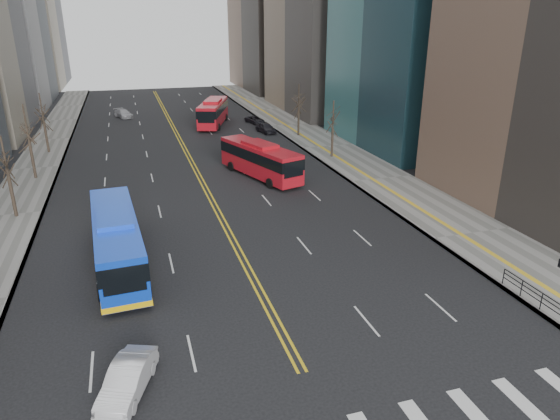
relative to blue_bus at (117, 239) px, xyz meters
The scene contains 12 objects.
sidewalk_right 36.74m from the blue_bus, 46.05° to the left, with size 7.00×130.00×0.15m, color slate.
sidewalk_left 27.82m from the blue_bus, 107.90° to the left, with size 5.00×130.00×0.15m, color slate.
centerline 37.33m from the blue_bus, 77.66° to the left, with size 0.55×100.00×0.01m.
pedestrian_railing 25.60m from the blue_bus, 29.47° to the right, with size 0.06×6.06×1.02m.
street_trees 16.25m from the blue_bus, 87.18° to the left, with size 35.20×47.20×7.60m.
blue_bus is the anchor object (origin of this frame).
red_bus_near 21.57m from the blue_bus, 49.67° to the left, with size 6.12×11.64×3.61m.
red_bus_far 46.73m from the blue_bus, 72.45° to the left, with size 6.71×12.51×3.86m.
car_white 12.65m from the blue_bus, 88.66° to the right, with size 1.46×4.20×1.38m, color silver.
car_dark_mid 42.08m from the blue_bus, 61.24° to the left, with size 1.70×4.22×1.44m, color black.
car_silver 55.09m from the blue_bus, 89.01° to the left, with size 1.86×4.58×1.33m, color #A3A2A8.
car_dark_far 48.59m from the blue_bus, 65.08° to the left, with size 1.79×3.89×1.08m, color black.
Camera 1 is at (-6.49, -12.58, 15.20)m, focal length 32.00 mm.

